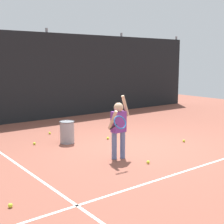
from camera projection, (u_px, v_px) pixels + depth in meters
name	position (u px, v px, depth m)	size (l,w,h in m)	color
ground_plane	(136.00, 146.00, 7.75)	(20.00, 20.00, 0.00)	brown
court_line_baseline	(199.00, 167.00, 6.28)	(9.00, 0.05, 0.00)	white
court_line_sideline	(8.00, 158.00, 6.85)	(0.05, 9.00, 0.00)	white
back_fence_windscreen	(49.00, 76.00, 11.15)	(13.57, 0.08, 3.02)	black
fence_post_2	(48.00, 74.00, 11.18)	(0.09, 0.09, 3.17)	slate
fence_post_3	(121.00, 72.00, 13.17)	(0.09, 0.09, 3.17)	slate
fence_post_4	(175.00, 71.00, 15.15)	(0.09, 0.09, 3.17)	slate
tennis_player	(119.00, 125.00, 6.66)	(0.72, 0.58, 1.35)	slate
ball_hopper	(67.00, 132.00, 8.03)	(0.38, 0.38, 0.56)	gray
tennis_ball_0	(108.00, 138.00, 8.43)	(0.07, 0.07, 0.07)	#CCE033
tennis_ball_1	(34.00, 143.00, 7.89)	(0.07, 0.07, 0.07)	#CCE033
tennis_ball_2	(148.00, 162.00, 6.45)	(0.07, 0.07, 0.07)	#CCE033
tennis_ball_3	(121.00, 128.00, 9.69)	(0.07, 0.07, 0.07)	#CCE033
tennis_ball_4	(184.00, 141.00, 8.14)	(0.07, 0.07, 0.07)	#CCE033
tennis_ball_5	(50.00, 133.00, 9.01)	(0.07, 0.07, 0.07)	#CCE033
tennis_ball_7	(113.00, 136.00, 8.69)	(0.07, 0.07, 0.07)	#CCE033
tennis_ball_8	(10.00, 205.00, 4.53)	(0.07, 0.07, 0.07)	#CCE033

